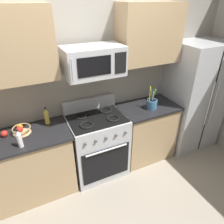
% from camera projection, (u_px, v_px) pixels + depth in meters
% --- Properties ---
extents(ground_plane, '(16.00, 16.00, 0.00)m').
position_uv_depth(ground_plane, '(118.00, 202.00, 2.63)').
color(ground_plane, gray).
extents(wall_back, '(8.00, 0.10, 2.60)m').
position_uv_depth(wall_back, '(86.00, 82.00, 2.78)').
color(wall_back, '#9E998E').
rests_on(wall_back, ground).
extents(counter_left, '(1.10, 0.58, 0.91)m').
position_uv_depth(counter_left, '(29.00, 166.00, 2.56)').
color(counter_left, tan).
rests_on(counter_left, ground).
extents(range_oven, '(0.76, 0.62, 1.09)m').
position_uv_depth(range_oven, '(98.00, 145.00, 2.90)').
color(range_oven, '#B2B5BA').
rests_on(range_oven, ground).
extents(counter_right, '(0.86, 0.58, 0.91)m').
position_uv_depth(counter_right, '(146.00, 131.00, 3.22)').
color(counter_right, tan).
rests_on(counter_right, ground).
extents(refrigerator, '(0.85, 0.69, 1.76)m').
position_uv_depth(refrigerator, '(193.00, 97.00, 3.32)').
color(refrigerator, '#B2B5BA').
rests_on(refrigerator, ground).
extents(microwave, '(0.69, 0.44, 0.34)m').
position_uv_depth(microwave, '(93.00, 61.00, 2.33)').
color(microwave, '#B2B5BA').
extents(upper_cabinets_right, '(0.85, 0.34, 0.74)m').
position_uv_depth(upper_cabinets_right, '(149.00, 34.00, 2.62)').
color(upper_cabinets_right, tan).
extents(utensil_crock, '(0.15, 0.15, 0.33)m').
position_uv_depth(utensil_crock, '(152.00, 103.00, 2.90)').
color(utensil_crock, teal).
rests_on(utensil_crock, counter_right).
extents(fruit_basket, '(0.21, 0.21, 0.10)m').
position_uv_depth(fruit_basket, '(21.00, 130.00, 2.39)').
color(fruit_basket, tan).
rests_on(fruit_basket, counter_left).
extents(apple_loose, '(0.08, 0.08, 0.08)m').
position_uv_depth(apple_loose, '(4.00, 134.00, 2.33)').
color(apple_loose, red).
rests_on(apple_loose, counter_left).
extents(bottle_vinegar, '(0.05, 0.05, 0.22)m').
position_uv_depth(bottle_vinegar, '(19.00, 139.00, 2.14)').
color(bottle_vinegar, silver).
rests_on(bottle_vinegar, counter_left).
extents(bottle_oil, '(0.06, 0.06, 0.23)m').
position_uv_depth(bottle_oil, '(47.00, 116.00, 2.54)').
color(bottle_oil, gold).
rests_on(bottle_oil, counter_left).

